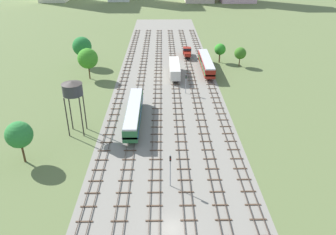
# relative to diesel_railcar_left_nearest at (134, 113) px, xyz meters

# --- Properties ---
(ground_plane) EXTENTS (480.00, 480.00, 0.00)m
(ground_plane) POSITION_rel_diesel_railcar_left_nearest_xyz_m (7.30, 25.68, -2.60)
(ground_plane) COLOR #5B6B3D
(ballast_bed) EXTENTS (28.33, 176.00, 0.01)m
(ballast_bed) POSITION_rel_diesel_railcar_left_nearest_xyz_m (7.30, 25.68, -2.59)
(ballast_bed) COLOR gray
(ballast_bed) RESTS_ON ground
(track_far_left) EXTENTS (2.40, 126.00, 0.29)m
(track_far_left) POSITION_rel_diesel_railcar_left_nearest_xyz_m (-4.87, 26.68, -2.46)
(track_far_left) COLOR #47382D
(track_far_left) RESTS_ON ground
(track_left) EXTENTS (2.40, 126.00, 0.29)m
(track_left) POSITION_rel_diesel_railcar_left_nearest_xyz_m (0.00, 26.68, -2.46)
(track_left) COLOR #47382D
(track_left) RESTS_ON ground
(track_centre_left) EXTENTS (2.40, 126.00, 0.29)m
(track_centre_left) POSITION_rel_diesel_railcar_left_nearest_xyz_m (4.87, 26.68, -2.46)
(track_centre_left) COLOR #47382D
(track_centre_left) RESTS_ON ground
(track_centre) EXTENTS (2.40, 126.00, 0.29)m
(track_centre) POSITION_rel_diesel_railcar_left_nearest_xyz_m (9.73, 26.68, -2.46)
(track_centre) COLOR #47382D
(track_centre) RESTS_ON ground
(track_centre_right) EXTENTS (2.40, 126.00, 0.29)m
(track_centre_right) POSITION_rel_diesel_railcar_left_nearest_xyz_m (14.60, 26.68, -2.46)
(track_centre_right) COLOR #47382D
(track_centre_right) RESTS_ON ground
(track_right) EXTENTS (2.40, 126.00, 0.29)m
(track_right) POSITION_rel_diesel_railcar_left_nearest_xyz_m (19.46, 26.68, -2.46)
(track_right) COLOR #47382D
(track_right) RESTS_ON ground
(diesel_railcar_left_nearest) EXTENTS (2.96, 20.50, 3.80)m
(diesel_railcar_left_nearest) POSITION_rel_diesel_railcar_left_nearest_xyz_m (0.00, 0.00, 0.00)
(diesel_railcar_left_nearest) COLOR #286638
(diesel_railcar_left_nearest) RESTS_ON ground
(freight_boxcar_centre_near) EXTENTS (2.87, 14.00, 3.60)m
(freight_boxcar_centre_near) POSITION_rel_diesel_railcar_left_nearest_xyz_m (9.74, 29.11, -0.15)
(freight_boxcar_centre_near) COLOR beige
(freight_boxcar_centre_near) RESTS_ON ground
(diesel_railcar_right_mid) EXTENTS (2.96, 20.50, 3.80)m
(diesel_railcar_right_mid) POSITION_rel_diesel_railcar_left_nearest_xyz_m (19.46, 33.38, 0.00)
(diesel_railcar_right_mid) COLOR maroon
(diesel_railcar_right_mid) RESTS_ON ground
(shunter_loco_centre_right_midfar) EXTENTS (2.74, 8.46, 3.10)m
(shunter_loco_centre_right_midfar) POSITION_rel_diesel_railcar_left_nearest_xyz_m (14.60, 48.04, -0.59)
(shunter_loco_centre_right_midfar) COLOR maroon
(shunter_loco_centre_right_midfar) RESTS_ON ground
(water_tower) EXTENTS (4.06, 4.06, 11.22)m
(water_tower) POSITION_rel_diesel_railcar_left_nearest_xyz_m (-11.24, -3.67, 6.99)
(water_tower) COLOR #2D2826
(water_tower) RESTS_ON ground
(signal_post_nearest) EXTENTS (0.28, 0.47, 5.86)m
(signal_post_nearest) POSITION_rel_diesel_railcar_left_nearest_xyz_m (7.30, -21.21, 1.09)
(signal_post_nearest) COLOR gray
(signal_post_nearest) RESTS_ON ground
(signal_post_near) EXTENTS (0.28, 0.47, 5.08)m
(signal_post_near) POSITION_rel_diesel_railcar_left_nearest_xyz_m (12.16, 16.27, 0.65)
(signal_post_near) COLOR gray
(signal_post_near) RESTS_ON ground
(lineside_tree_0) EXTENTS (3.63, 3.63, 6.21)m
(lineside_tree_0) POSITION_rel_diesel_railcar_left_nearest_xyz_m (24.88, 41.92, 1.76)
(lineside_tree_0) COLOR #4C331E
(lineside_tree_0) RESTS_ON ground
(lineside_tree_1) EXTENTS (4.65, 4.65, 7.88)m
(lineside_tree_1) POSITION_rel_diesel_railcar_left_nearest_xyz_m (-18.39, -14.00, 2.93)
(lineside_tree_1) COLOR #4C331E
(lineside_tree_1) RESTS_ON ground
(lineside_tree_2) EXTENTS (3.69, 3.69, 6.12)m
(lineside_tree_2) POSITION_rel_diesel_railcar_left_nearest_xyz_m (30.58, 37.80, 1.66)
(lineside_tree_2) COLOR #4C331E
(lineside_tree_2) RESTS_ON ground
(lineside_tree_3) EXTENTS (5.71, 5.71, 8.90)m
(lineside_tree_3) POSITION_rel_diesel_railcar_left_nearest_xyz_m (-14.78, 27.41, 3.44)
(lineside_tree_3) COLOR #4C331E
(lineside_tree_3) RESTS_ON ground
(lineside_tree_4) EXTENTS (5.88, 5.88, 9.32)m
(lineside_tree_4) POSITION_rel_diesel_railcar_left_nearest_xyz_m (-18.78, 38.86, 3.77)
(lineside_tree_4) COLOR #4C331E
(lineside_tree_4) RESTS_ON ground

